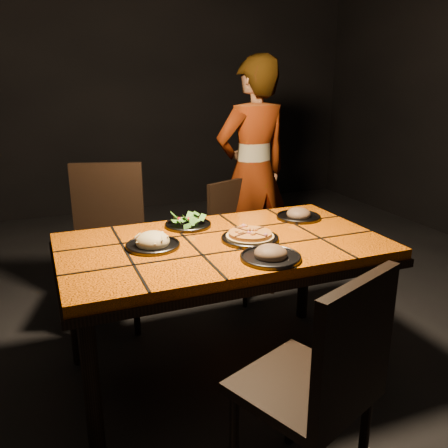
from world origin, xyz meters
name	(u,v)px	position (x,y,z in m)	size (l,w,h in m)	color
room_shell	(222,86)	(0.00, 0.00, 1.50)	(6.04, 7.04, 3.08)	black
dining_table	(223,256)	(0.00, 0.00, 0.67)	(1.62, 0.92, 0.75)	orange
chair_near	(324,379)	(0.01, -0.92, 0.54)	(0.56, 0.56, 0.95)	black
chair_far_left	(107,233)	(-0.45, 0.87, 0.58)	(0.57, 0.57, 1.01)	black
chair_far_right	(236,231)	(0.47, 0.91, 0.47)	(0.49, 0.49, 0.83)	black
diner	(253,172)	(0.69, 1.11, 0.85)	(0.62, 0.41, 1.70)	brown
plate_pizza	(250,237)	(0.13, -0.04, 0.77)	(0.32, 0.32, 0.04)	#313236
plate_pasta	(153,243)	(-0.35, 0.04, 0.77)	(0.26, 0.26, 0.09)	#313236
plate_salad	(188,222)	(-0.09, 0.30, 0.78)	(0.26, 0.26, 0.07)	#313236
plate_mushroom_a	(271,254)	(0.11, -0.31, 0.77)	(0.28, 0.28, 0.09)	#313236
plate_mushroom_b	(299,215)	(0.56, 0.20, 0.77)	(0.26, 0.26, 0.08)	#313236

